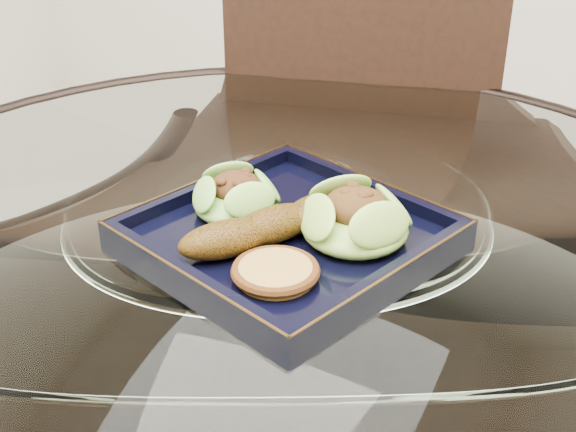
% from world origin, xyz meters
% --- Properties ---
extents(dining_table, '(1.13, 1.13, 0.77)m').
position_xyz_m(dining_table, '(-0.00, -0.00, 0.60)').
color(dining_table, white).
rests_on(dining_table, ground).
extents(dining_chair, '(0.55, 0.55, 1.06)m').
position_xyz_m(dining_chair, '(-0.07, 0.39, 0.59)').
color(dining_chair, black).
rests_on(dining_chair, ground).
extents(navy_plate, '(0.35, 0.35, 0.02)m').
position_xyz_m(navy_plate, '(0.02, -0.01, 0.77)').
color(navy_plate, black).
rests_on(navy_plate, dining_table).
extents(lettuce_wrap_left, '(0.12, 0.12, 0.03)m').
position_xyz_m(lettuce_wrap_left, '(-0.05, 0.01, 0.80)').
color(lettuce_wrap_left, '#5EA630').
rests_on(lettuce_wrap_left, navy_plate).
extents(lettuce_wrap_right, '(0.14, 0.14, 0.04)m').
position_xyz_m(lettuce_wrap_right, '(0.08, 0.01, 0.80)').
color(lettuce_wrap_right, '#74B033').
rests_on(lettuce_wrap_right, navy_plate).
extents(roasted_plantain, '(0.14, 0.18, 0.04)m').
position_xyz_m(roasted_plantain, '(0.01, -0.03, 0.80)').
color(roasted_plantain, '#5D3A09').
rests_on(roasted_plantain, navy_plate).
extents(crumb_patty, '(0.09, 0.09, 0.01)m').
position_xyz_m(crumb_patty, '(0.04, -0.09, 0.79)').
color(crumb_patty, gold).
rests_on(crumb_patty, navy_plate).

